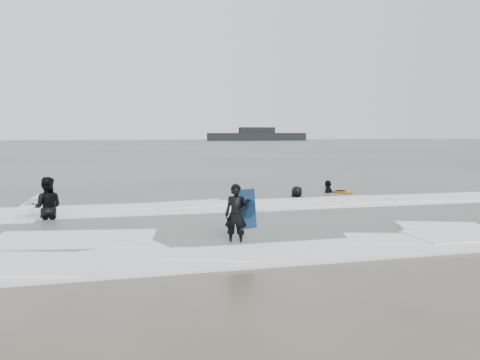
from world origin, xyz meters
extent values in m
plane|color=brown|center=(0.00, 0.00, 0.00)|extent=(320.00, 320.00, 0.00)
plane|color=#47544C|center=(0.00, 80.00, 0.06)|extent=(320.00, 320.00, 0.00)
imported|color=black|center=(-1.13, 0.56, 0.00)|extent=(0.63, 0.52, 1.50)
imported|color=black|center=(-6.10, 4.89, 0.00)|extent=(0.94, 0.74, 1.90)
imported|color=black|center=(4.89, 8.84, 0.00)|extent=(0.98, 1.06, 1.75)
imported|color=black|center=(3.04, 7.75, 0.00)|extent=(0.95, 0.81, 1.65)
cube|color=white|center=(0.00, -0.60, 0.03)|extent=(30.03, 2.32, 0.07)
cube|color=white|center=(0.00, 6.00, 0.04)|extent=(30.00, 2.60, 0.09)
cube|color=black|center=(35.97, 136.07, 1.31)|extent=(31.70, 5.66, 2.49)
cube|color=black|center=(35.97, 136.07, 3.46)|extent=(11.32, 3.40, 1.81)
camera|label=1|loc=(-3.53, -10.24, 2.69)|focal=35.00mm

